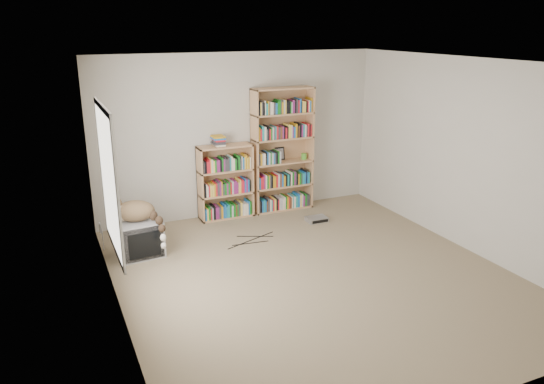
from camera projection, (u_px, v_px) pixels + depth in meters
name	position (u px, v px, depth m)	size (l,w,h in m)	color
floor	(314.00, 275.00, 6.39)	(4.50, 5.00, 0.01)	gray
wall_back	(239.00, 135.00, 8.19)	(4.50, 0.02, 2.50)	beige
wall_front	(481.00, 262.00, 3.83)	(4.50, 0.02, 2.50)	beige
wall_left	(112.00, 201.00, 5.14)	(0.02, 5.00, 2.50)	beige
wall_right	(469.00, 156.00, 6.88)	(0.02, 5.00, 2.50)	beige
ceiling	(319.00, 62.00, 5.63)	(4.50, 5.00, 0.02)	white
window	(109.00, 181.00, 5.27)	(0.02, 1.22, 1.52)	white
crt_tv	(139.00, 238.00, 6.88)	(0.59, 0.54, 0.48)	#A2A2A4
cat	(139.00, 214.00, 6.74)	(0.70, 0.67, 0.60)	#332115
bookcase_tall	(282.00, 153.00, 8.42)	(0.98, 0.30, 1.96)	tan
bookcase_short	(225.00, 185.00, 8.17)	(0.83, 0.30, 1.14)	tan
book_stack	(219.00, 141.00, 7.94)	(0.18, 0.23, 0.15)	red
green_mug	(304.00, 156.00, 8.57)	(0.09, 0.09, 0.10)	#53B032
framed_print	(280.00, 154.00, 8.49)	(0.16, 0.01, 0.21)	black
dvd_player	(317.00, 219.00, 8.11)	(0.31, 0.22, 0.07)	#A3A3A7
wall_outlet	(100.00, 228.00, 6.99)	(0.01, 0.08, 0.13)	silver
floor_cables	(263.00, 233.00, 7.64)	(1.20, 0.70, 0.01)	black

